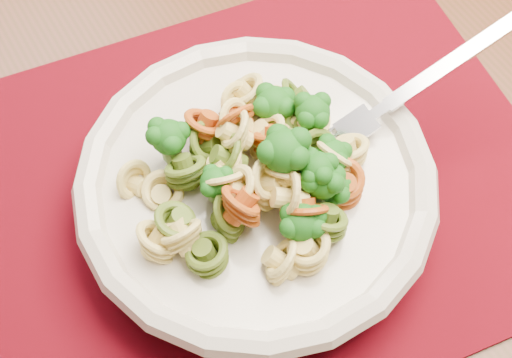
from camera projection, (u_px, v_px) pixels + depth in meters
dining_table at (214, 174)px, 0.66m from camera, size 1.36×0.99×0.77m
placemat at (250, 188)px, 0.52m from camera, size 0.51×0.45×0.00m
pasta_bowl at (256, 187)px, 0.48m from camera, size 0.25×0.25×0.05m
pasta_broccoli_heap at (256, 174)px, 0.47m from camera, size 0.21×0.21×0.06m
fork at (357, 126)px, 0.49m from camera, size 0.18×0.06×0.08m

